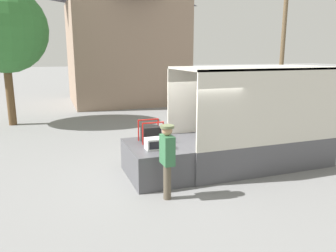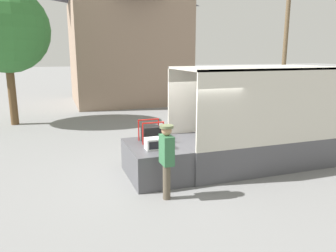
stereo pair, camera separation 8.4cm
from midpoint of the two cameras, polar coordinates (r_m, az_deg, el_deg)
The scene contains 9 objects.
ground_plane at distance 9.44m, azimuth 1.88°, elevation -8.19°, with size 160.00×160.00×0.00m, color gray.
box_truck at distance 11.18m, azimuth 21.11°, elevation -0.48°, with size 6.76×2.15×2.96m.
tailgate_deck at distance 9.05m, azimuth -2.50°, elevation -6.08°, with size 1.49×2.04×0.90m, color #4C4C51.
microwave at distance 8.53m, azimuth -2.38°, elevation -3.05°, with size 0.56×0.36×0.29m.
portable_generator at distance 9.21m, azimuth -3.18°, elevation -1.35°, with size 0.62×0.49×0.61m.
worker_person at distance 7.48m, azimuth -0.46°, elevation -4.94°, with size 0.32×0.44×1.77m.
house_backdrop at distance 23.23m, azimuth -7.70°, elevation 15.50°, with size 7.64×7.03×8.97m.
utility_pole at distance 23.25m, azimuth 19.44°, elevation 15.44°, with size 1.80×0.28×9.24m.
street_tree at distance 17.02m, azimuth -26.90°, elevation 14.72°, with size 3.90×3.90×6.33m.
Camera 1 is at (-3.32, -8.18, 3.35)m, focal length 35.00 mm.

